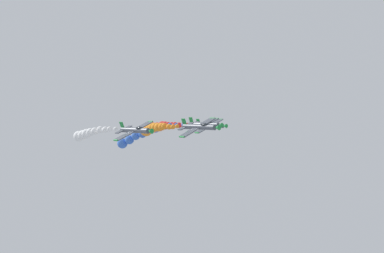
{
  "coord_description": "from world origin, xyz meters",
  "views": [
    {
      "loc": [
        65.56,
        71.74,
        73.05
      ],
      "look_at": [
        0.0,
        0.0,
        70.03
      ],
      "focal_mm": 40.81,
      "sensor_mm": 36.0,
      "label": 1
    }
  ],
  "objects": [
    {
      "name": "smoke_trail_right_inner",
      "position": [
        14.15,
        -21.59,
        68.12
      ],
      "size": [
        2.88,
        19.61,
        4.08
      ],
      "color": "white"
    },
    {
      "name": "airplane_left_outer",
      "position": [
        -13.37,
        -7.52,
        69.86
      ],
      "size": [
        9.06,
        10.35,
        3.74
      ],
      "rotation": [
        0.0,
        0.36,
        0.0
      ],
      "color": "#474C56"
    },
    {
      "name": "smoke_trail_left_outer",
      "position": [
        -16.39,
        -32.26,
        68.9
      ],
      "size": [
        6.74,
        25.47,
        3.74
      ],
      "color": "red"
    },
    {
      "name": "airplane_lead",
      "position": [
        5.17,
        7.91,
        70.27
      ],
      "size": [
        8.96,
        10.35,
        4.01
      ],
      "rotation": [
        0.0,
        0.39,
        0.0
      ],
      "color": "#474C56"
    },
    {
      "name": "airplane_left_inner",
      "position": [
        -4.13,
        -0.23,
        70.38
      ],
      "size": [
        9.19,
        10.35,
        3.46
      ],
      "rotation": [
        0.0,
        0.32,
        0.0
      ],
      "color": "#474C56"
    },
    {
      "name": "smoke_trail_left_inner",
      "position": [
        -1.91,
        -23.95,
        66.69
      ],
      "size": [
        5.23,
        23.25,
        7.34
      ],
      "color": "blue"
    },
    {
      "name": "smoke_trail_lead",
      "position": [
        1.77,
        -12.82,
        69.28
      ],
      "size": [
        7.32,
        20.3,
        3.65
      ],
      "color": "orange"
    },
    {
      "name": "airplane_right_inner",
      "position": [
        14.68,
        -0.95,
        69.58
      ],
      "size": [
        8.96,
        10.35,
        4.01
      ],
      "rotation": [
        0.0,
        0.39,
        0.0
      ],
      "color": "#474C56"
    }
  ]
}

